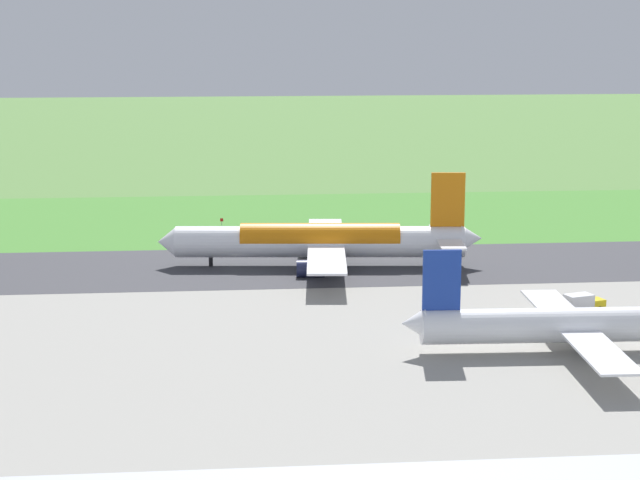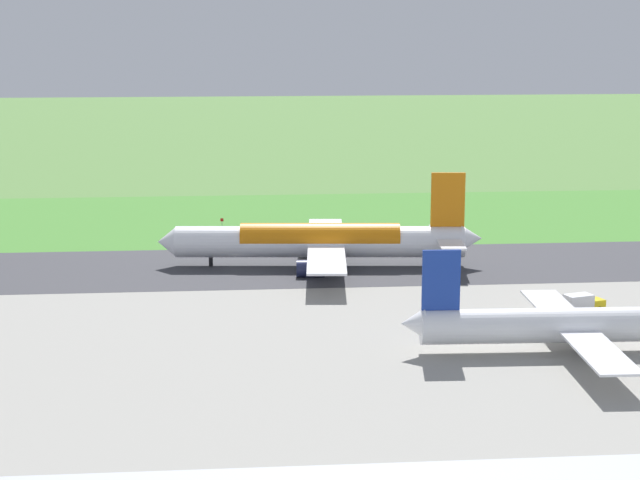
# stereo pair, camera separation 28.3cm
# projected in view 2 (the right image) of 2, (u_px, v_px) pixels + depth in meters

# --- Properties ---
(ground_plane) EXTENTS (800.00, 800.00, 0.00)m
(ground_plane) POSITION_uv_depth(u_px,v_px,m) (238.00, 268.00, 179.72)
(ground_plane) COLOR #547F3D
(runway_asphalt) EXTENTS (600.00, 30.20, 0.06)m
(runway_asphalt) POSITION_uv_depth(u_px,v_px,m) (238.00, 268.00, 179.71)
(runway_asphalt) COLOR #38383D
(runway_asphalt) RESTS_ON ground
(apron_concrete) EXTENTS (440.00, 110.00, 0.05)m
(apron_concrete) POSITION_uv_depth(u_px,v_px,m) (244.00, 380.00, 124.07)
(apron_concrete) COLOR gray
(apron_concrete) RESTS_ON ground
(grass_verge_foreground) EXTENTS (600.00, 80.00, 0.04)m
(grass_verge_foreground) POSITION_uv_depth(u_px,v_px,m) (236.00, 228.00, 213.70)
(grass_verge_foreground) COLOR #478534
(grass_verge_foreground) RESTS_ON ground
(airliner_main) EXTENTS (54.15, 44.35, 15.88)m
(airliner_main) POSITION_uv_depth(u_px,v_px,m) (322.00, 241.00, 180.00)
(airliner_main) COLOR white
(airliner_main) RESTS_ON ground
(airliner_parked_near) EXTENTS (45.15, 36.88, 13.19)m
(airliner_parked_near) POSITION_uv_depth(u_px,v_px,m) (579.00, 324.00, 133.80)
(airliner_parked_near) COLOR white
(airliner_parked_near) RESTS_ON ground
(service_truck_baggage) EXTENTS (6.20, 3.84, 2.65)m
(service_truck_baggage) POSITION_uv_depth(u_px,v_px,m) (583.00, 303.00, 152.37)
(service_truck_baggage) COLOR gold
(service_truck_baggage) RESTS_ON ground
(no_stopping_sign) EXTENTS (0.60, 0.10, 2.85)m
(no_stopping_sign) POSITION_uv_depth(u_px,v_px,m) (222.00, 224.00, 208.69)
(no_stopping_sign) COLOR slate
(no_stopping_sign) RESTS_ON ground
(traffic_cone_orange) EXTENTS (0.40, 0.40, 0.55)m
(traffic_cone_orange) POSITION_uv_depth(u_px,v_px,m) (193.00, 230.00, 210.33)
(traffic_cone_orange) COLOR orange
(traffic_cone_orange) RESTS_ON ground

